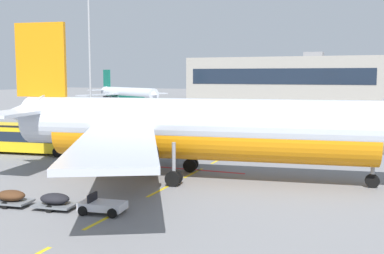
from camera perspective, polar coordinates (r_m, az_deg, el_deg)
apron_paint_markings at (r=53.32m, az=6.37°, el=-2.35°), size 8.00×93.71×0.01m
airliner_foreground at (r=36.08m, az=1.06°, el=-0.12°), size 34.79×34.26×12.20m
airliner_far_center at (r=123.81m, az=-7.83°, el=3.95°), size 25.53×24.12×9.42m
apron_shuttle_bus at (r=50.95m, az=-19.13°, el=-1.08°), size 12.27×4.29×3.00m
baggage_train at (r=30.36m, az=-18.60°, el=-8.24°), size 11.69×2.94×1.14m
apron_light_mast_near at (r=85.44m, az=-12.31°, el=12.07°), size 1.80×1.80×27.32m
terminal_satellite at (r=161.24m, az=11.07°, el=5.79°), size 62.70×19.86×15.34m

